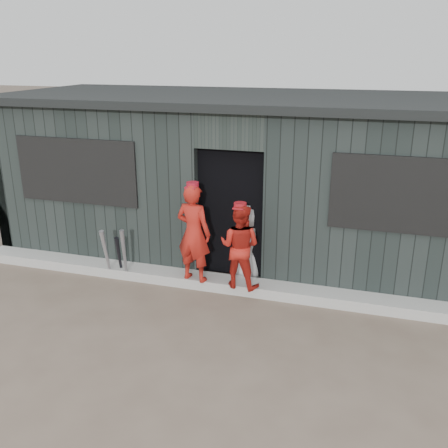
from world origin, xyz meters
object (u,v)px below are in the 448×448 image
(bat_right, at_px, (119,257))
(bat_mid, at_px, (124,255))
(dugout, at_px, (253,176))
(player_red_right, at_px, (240,246))
(bat_left, at_px, (106,254))
(player_red_left, at_px, (194,233))
(player_grey_back, at_px, (247,243))

(bat_right, bearing_deg, bat_mid, -32.30)
(dugout, bearing_deg, bat_mid, -128.09)
(player_red_right, bearing_deg, bat_left, 8.86)
(bat_right, relative_size, player_red_left, 0.49)
(bat_mid, distance_m, player_red_left, 1.16)
(bat_right, bearing_deg, player_grey_back, 15.45)
(player_grey_back, distance_m, dugout, 1.49)
(player_grey_back, xyz_separation_m, dugout, (-0.23, 1.30, 0.70))
(player_red_left, bearing_deg, dugout, -91.91)
(bat_left, relative_size, player_grey_back, 0.73)
(bat_left, bearing_deg, bat_mid, 7.65)
(player_red_right, height_order, dugout, dugout)
(bat_right, bearing_deg, player_red_right, -0.82)
(bat_left, distance_m, player_red_left, 1.42)
(player_red_left, relative_size, player_grey_back, 1.22)
(bat_left, relative_size, bat_mid, 1.01)
(bat_left, xyz_separation_m, player_red_right, (2.02, 0.10, 0.33))
(bat_mid, bearing_deg, dugout, 51.91)
(bat_right, height_order, dugout, dugout)
(player_red_left, distance_m, player_red_right, 0.69)
(bat_mid, distance_m, player_grey_back, 1.82)
(bat_left, xyz_separation_m, bat_mid, (0.28, 0.04, 0.00))
(bat_mid, distance_m, dugout, 2.55)
(bat_left, relative_size, dugout, 0.10)
(player_red_left, bearing_deg, bat_mid, 14.93)
(player_red_left, xyz_separation_m, player_grey_back, (0.64, 0.52, -0.28))
(bat_left, bearing_deg, player_red_right, 2.69)
(bat_right, height_order, player_red_left, player_red_left)
(bat_right, xyz_separation_m, player_red_left, (1.20, -0.01, 0.51))
(bat_left, height_order, player_red_right, player_red_right)
(player_red_right, distance_m, dugout, 1.93)
(bat_left, bearing_deg, player_grey_back, 17.63)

